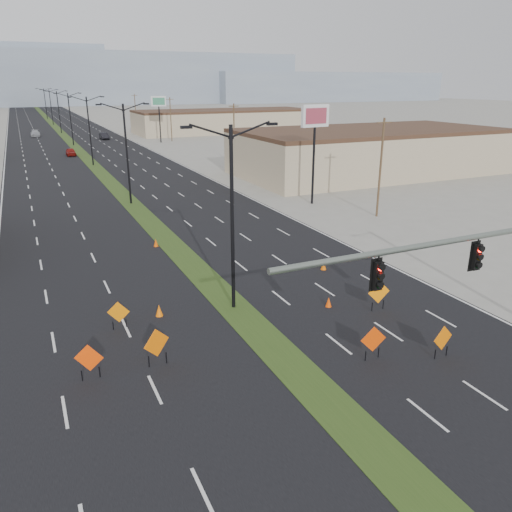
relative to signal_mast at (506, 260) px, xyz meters
name	(u,v)px	position (x,y,z in m)	size (l,w,h in m)	color
ground	(362,438)	(-8.56, -2.00, -4.79)	(600.00, 600.00, 0.00)	gray
road_surface	(72,143)	(-8.56, 98.00, -4.79)	(25.00, 400.00, 0.02)	black
median_strip	(72,143)	(-8.56, 98.00, -4.79)	(2.00, 400.00, 0.04)	#2A4217
building_se_near	(369,153)	(25.44, 43.00, -2.04)	(36.00, 18.00, 5.50)	tan
building_se_far	(224,122)	(29.44, 108.00, -2.29)	(44.00, 16.00, 5.00)	tan
mesa_center	(106,78)	(31.44, 298.00, 9.21)	(220.00, 50.00, 28.00)	gray
mesa_east	(323,87)	(171.44, 288.00, 4.21)	(160.00, 50.00, 18.00)	gray
signal_mast	(506,260)	(0.00, 0.00, 0.00)	(16.30, 0.60, 8.00)	slate
streetlight_0	(232,214)	(-8.56, 10.00, 0.63)	(5.15, 0.24, 10.02)	black
streetlight_1	(127,151)	(-8.56, 38.00, 0.63)	(5.15, 0.24, 10.02)	black
streetlight_2	(89,129)	(-8.56, 66.00, 0.63)	(5.15, 0.24, 10.02)	black
streetlight_3	(70,117)	(-8.56, 94.00, 0.63)	(5.15, 0.24, 10.02)	black
streetlight_4	(59,111)	(-8.56, 122.00, 0.63)	(5.15, 0.24, 10.02)	black
streetlight_5	(51,106)	(-8.56, 150.00, 0.63)	(5.15, 0.24, 10.02)	black
streetlight_6	(45,103)	(-8.56, 178.00, 0.63)	(5.15, 0.24, 10.02)	black
utility_pole_0	(381,167)	(11.44, 23.00, -0.12)	(1.60, 0.20, 9.00)	#4C3823
utility_pole_1	(234,133)	(11.44, 58.00, -0.12)	(1.60, 0.20, 9.00)	#4C3823
utility_pole_2	(171,119)	(11.44, 93.00, -0.12)	(1.60, 0.20, 9.00)	#4C3823
utility_pole_3	(136,111)	(11.44, 128.00, -0.12)	(1.60, 0.20, 9.00)	#4C3823
car_left	(71,152)	(-10.56, 78.38, -4.15)	(1.51, 3.75, 1.28)	maroon
car_mid	(104,136)	(-1.16, 102.86, -4.07)	(1.54, 4.40, 1.45)	black
car_far	(35,134)	(-14.75, 115.70, -4.09)	(1.97, 4.85, 1.41)	#A2A5AB
construction_sign_0	(157,344)	(-13.95, 5.82, -3.72)	(1.26, 0.58, 1.81)	#DF5F04
construction_sign_1	(89,359)	(-16.81, 5.93, -3.82)	(1.15, 0.56, 1.66)	#F13E05
construction_sign_2	(119,313)	(-14.84, 10.11, -3.91)	(1.07, 0.44, 1.51)	orange
construction_sign_3	(373,340)	(-4.95, 2.20, -3.81)	(1.24, 0.23, 1.66)	#E13D04
construction_sign_4	(443,339)	(-1.98, 1.00, -3.85)	(1.20, 0.19, 1.60)	#DF6404
construction_sign_5	(379,293)	(-1.44, 6.30, -3.75)	(1.32, 0.19, 1.76)	orange
cone_0	(159,311)	(-12.63, 10.67, -4.46)	(0.40, 0.40, 0.67)	#FF6C05
cone_1	(329,302)	(-3.68, 7.82, -4.50)	(0.35, 0.35, 0.58)	#F14805
cone_2	(324,265)	(-0.76, 12.96, -4.47)	(0.38, 0.38, 0.64)	#DF5A04
cone_3	(156,243)	(-9.79, 22.68, -4.48)	(0.37, 0.37, 0.62)	#DA4E04
pole_sign_east_near	(315,123)	(8.63, 30.11, 3.33)	(3.25, 0.79, 9.92)	black
pole_sign_east_far	(159,105)	(8.69, 91.64, 2.79)	(3.03, 1.06, 9.30)	black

